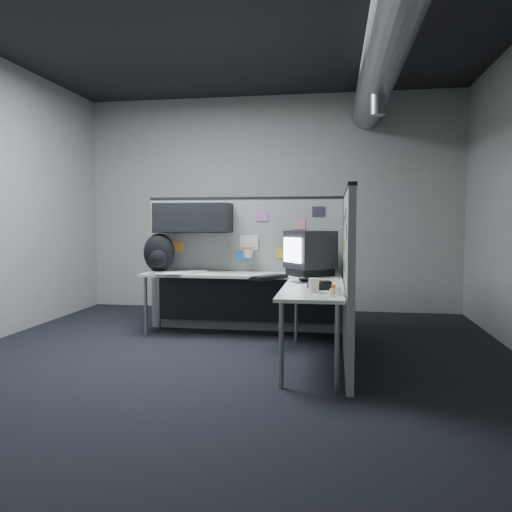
% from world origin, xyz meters
% --- Properties ---
extents(room, '(5.62, 5.62, 3.22)m').
position_xyz_m(room, '(0.56, 0.00, 2.10)').
color(room, black).
rests_on(room, ground).
extents(partition_back, '(2.44, 0.42, 1.63)m').
position_xyz_m(partition_back, '(-0.25, 1.23, 1.00)').
color(partition_back, gray).
rests_on(partition_back, ground).
extents(partition_right, '(0.07, 2.23, 1.63)m').
position_xyz_m(partition_right, '(1.10, 0.22, 0.82)').
color(partition_right, gray).
rests_on(partition_right, ground).
extents(desk, '(2.31, 2.11, 0.73)m').
position_xyz_m(desk, '(0.15, 0.70, 0.61)').
color(desk, beige).
rests_on(desk, ground).
extents(monitor, '(0.61, 0.61, 0.50)m').
position_xyz_m(monitor, '(0.70, 0.89, 0.99)').
color(monitor, black).
rests_on(monitor, desk).
extents(keyboard, '(0.38, 0.47, 0.04)m').
position_xyz_m(keyboard, '(0.29, 0.50, 0.75)').
color(keyboard, black).
rests_on(keyboard, desk).
extents(mouse, '(0.30, 0.28, 0.05)m').
position_xyz_m(mouse, '(0.68, 0.28, 0.75)').
color(mouse, black).
rests_on(mouse, desk).
extents(phone, '(0.23, 0.25, 0.09)m').
position_xyz_m(phone, '(0.84, -0.20, 0.77)').
color(phone, black).
rests_on(phone, desk).
extents(bottles, '(0.14, 0.15, 0.08)m').
position_xyz_m(bottles, '(0.99, -0.58, 0.76)').
color(bottles, silver).
rests_on(bottles, desk).
extents(cup, '(0.11, 0.11, 0.12)m').
position_xyz_m(cup, '(0.80, -0.43, 0.79)').
color(cup, silver).
rests_on(cup, desk).
extents(papers, '(0.86, 0.61, 0.02)m').
position_xyz_m(papers, '(-0.80, 0.92, 0.74)').
color(papers, white).
rests_on(papers, desk).
extents(backpack, '(0.40, 0.37, 0.46)m').
position_xyz_m(backpack, '(-1.09, 0.98, 0.95)').
color(backpack, black).
rests_on(backpack, desk).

